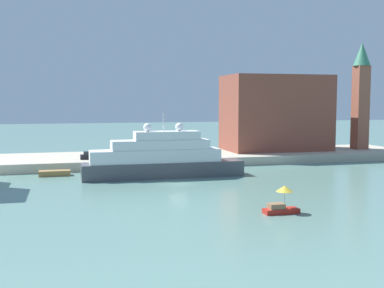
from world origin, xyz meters
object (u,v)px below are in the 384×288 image
at_px(work_barge, 55,173).
at_px(parked_car, 91,156).
at_px(harbor_building, 276,113).
at_px(bell_tower, 361,91).
at_px(mooring_bollard, 147,158).
at_px(large_yacht, 161,159).
at_px(person_figure, 113,154).
at_px(small_motorboat, 281,202).

xyz_separation_m(work_barge, parked_car, (6.23, 7.72, 1.81)).
distance_m(harbor_building, bell_tower, 19.28).
bearing_deg(bell_tower, work_barge, -170.20).
relative_size(work_barge, mooring_bollard, 6.51).
bearing_deg(large_yacht, mooring_bollard, 93.42).
height_order(parked_car, mooring_bollard, parked_car).
xyz_separation_m(large_yacht, mooring_bollard, (-0.59, 9.90, -0.93)).
bearing_deg(harbor_building, person_figure, -170.97).
bearing_deg(harbor_building, large_yacht, -144.96).
distance_m(work_barge, person_figure, 13.79).
bearing_deg(person_figure, harbor_building, 9.03).
distance_m(work_barge, bell_tower, 66.41).
xyz_separation_m(small_motorboat, person_figure, (-13.84, 42.41, 1.20)).
relative_size(small_motorboat, mooring_bollard, 5.05).
distance_m(bell_tower, person_figure, 54.98).
xyz_separation_m(work_barge, person_figure, (10.36, 8.89, 1.95)).
bearing_deg(work_barge, harbor_building, 17.63).
bearing_deg(person_figure, large_yacht, -67.66).
relative_size(small_motorboat, person_figure, 2.38).
bearing_deg(harbor_building, mooring_bollard, -160.47).
distance_m(large_yacht, mooring_bollard, 9.96).
distance_m(large_yacht, bell_tower, 51.75).
relative_size(work_barge, bell_tower, 0.22).
height_order(parked_car, person_figure, person_figure).
bearing_deg(work_barge, parked_car, 51.09).
bearing_deg(bell_tower, large_yacht, -160.31).
distance_m(small_motorboat, harbor_building, 53.24).
bearing_deg(harbor_building, work_barge, -162.37).
bearing_deg(person_figure, work_barge, -139.36).
height_order(large_yacht, person_figure, large_yacht).
bearing_deg(work_barge, small_motorboat, -54.16).
bearing_deg(parked_car, work_barge, -128.91).
distance_m(parked_car, person_figure, 4.29).
height_order(work_barge, person_figure, person_figure).
xyz_separation_m(small_motorboat, bell_tower, (39.79, 44.57, 13.13)).
xyz_separation_m(large_yacht, work_barge, (-16.46, 5.95, -2.52)).
bearing_deg(bell_tower, mooring_bollard, -171.59).
xyz_separation_m(bell_tower, parked_car, (-57.76, -3.34, -12.07)).
distance_m(harbor_building, parked_car, 40.64).
relative_size(work_barge, harbor_building, 0.23).
distance_m(large_yacht, small_motorboat, 28.68).
bearing_deg(small_motorboat, parked_car, 113.55).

